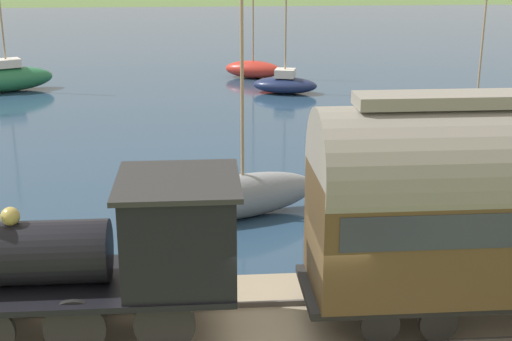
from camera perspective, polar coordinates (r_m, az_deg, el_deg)
name	(u,v)px	position (r m, az deg, el deg)	size (l,w,h in m)	color
harbor_water	(222,50)	(56.14, -2.75, 9.64)	(80.00, 80.00, 0.01)	navy
rail_embankment	(291,335)	(14.99, 2.84, -13.03)	(4.98, 56.00, 0.49)	gray
steam_locomotive	(109,247)	(14.05, -11.71, -5.98)	(2.44, 6.58, 3.55)	black
sailboat_gray	(243,195)	(21.17, -1.07, -1.93)	(2.70, 4.86, 8.94)	gray
sailboat_navy	(285,83)	(39.30, 2.33, 6.97)	(2.53, 3.84, 7.36)	#192347
sailboat_red	(253,69)	(43.88, -0.24, 8.15)	(2.70, 3.82, 7.14)	#B72D23
sailboat_blue	(476,105)	(35.68, 17.21, 5.05)	(4.25, 5.24, 6.95)	#335199
sailboat_green	(8,78)	(42.03, -19.26, 6.99)	(3.71, 5.20, 6.93)	#236B42
rowboat_off_pier	(437,205)	(22.63, 14.27, -2.65)	(2.65, 2.80, 0.35)	#B7B2A3
rowboat_near_shore	(43,255)	(19.30, -16.69, -6.47)	(2.27, 2.35, 0.36)	beige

